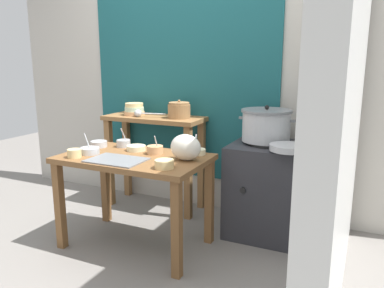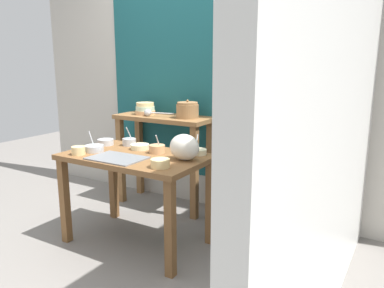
{
  "view_description": "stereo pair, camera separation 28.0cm",
  "coord_description": "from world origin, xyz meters",
  "px_view_note": "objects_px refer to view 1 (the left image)",
  "views": [
    {
      "loc": [
        1.5,
        -2.28,
        1.42
      ],
      "look_at": [
        0.35,
        0.2,
        0.82
      ],
      "focal_mm": 35.69,
      "sensor_mm": 36.0,
      "label": 1
    },
    {
      "loc": [
        1.74,
        -2.15,
        1.42
      ],
      "look_at": [
        0.35,
        0.2,
        0.82
      ],
      "focal_mm": 35.69,
      "sensor_mm": 36.0,
      "label": 2
    }
  ],
  "objects_px": {
    "prep_bowl_5": "(123,143)",
    "prep_bowl_6": "(197,151)",
    "clay_pot": "(179,110)",
    "prep_bowl_1": "(74,153)",
    "plastic_bag": "(186,147)",
    "prep_bowl_2": "(136,148)",
    "prep_bowl_0": "(90,150)",
    "steamer_pot": "(266,125)",
    "prep_table": "(134,170)",
    "back_shelf_table": "(155,139)",
    "stove_block": "(268,189)",
    "serving_tray": "(117,160)",
    "prep_bowl_4": "(164,164)",
    "bowl_stack_enamel": "(134,109)",
    "wide_pan": "(288,148)",
    "ladle": "(139,113)",
    "prep_bowl_3": "(155,149)",
    "prep_bowl_7": "(99,144)"
  },
  "relations": [
    {
      "from": "prep_bowl_5",
      "to": "prep_bowl_6",
      "type": "bearing_deg",
      "value": 1.57
    },
    {
      "from": "clay_pot",
      "to": "prep_bowl_1",
      "type": "xyz_separation_m",
      "value": [
        -0.36,
        -1.0,
        -0.22
      ]
    },
    {
      "from": "plastic_bag",
      "to": "prep_bowl_2",
      "type": "relative_size",
      "value": 1.52
    },
    {
      "from": "plastic_bag",
      "to": "prep_bowl_0",
      "type": "xyz_separation_m",
      "value": [
        -0.75,
        -0.14,
        -0.07
      ]
    },
    {
      "from": "steamer_pot",
      "to": "prep_bowl_6",
      "type": "xyz_separation_m",
      "value": [
        -0.42,
        -0.43,
        -0.17
      ]
    },
    {
      "from": "prep_bowl_1",
      "to": "prep_bowl_6",
      "type": "bearing_deg",
      "value": 30.89
    },
    {
      "from": "prep_bowl_5",
      "to": "prep_bowl_2",
      "type": "bearing_deg",
      "value": -21.8
    },
    {
      "from": "prep_table",
      "to": "back_shelf_table",
      "type": "height_order",
      "value": "back_shelf_table"
    },
    {
      "from": "back_shelf_table",
      "to": "stove_block",
      "type": "relative_size",
      "value": 1.23
    },
    {
      "from": "clay_pot",
      "to": "serving_tray",
      "type": "bearing_deg",
      "value": -91.46
    },
    {
      "from": "prep_bowl_5",
      "to": "back_shelf_table",
      "type": "bearing_deg",
      "value": 93.07
    },
    {
      "from": "plastic_bag",
      "to": "prep_bowl_4",
      "type": "height_order",
      "value": "plastic_bag"
    },
    {
      "from": "prep_table",
      "to": "bowl_stack_enamel",
      "type": "distance_m",
      "value": 0.98
    },
    {
      "from": "steamer_pot",
      "to": "prep_bowl_2",
      "type": "xyz_separation_m",
      "value": [
        -0.91,
        -0.51,
        -0.17
      ]
    },
    {
      "from": "serving_tray",
      "to": "wide_pan",
      "type": "relative_size",
      "value": 1.46
    },
    {
      "from": "ladle",
      "to": "plastic_bag",
      "type": "xyz_separation_m",
      "value": [
        0.79,
        -0.63,
        -0.12
      ]
    },
    {
      "from": "plastic_bag",
      "to": "prep_bowl_2",
      "type": "distance_m",
      "value": 0.5
    },
    {
      "from": "steamer_pot",
      "to": "prep_bowl_0",
      "type": "bearing_deg",
      "value": -147.15
    },
    {
      "from": "stove_block",
      "to": "prep_bowl_1",
      "type": "distance_m",
      "value": 1.56
    },
    {
      "from": "prep_bowl_3",
      "to": "prep_bowl_6",
      "type": "relative_size",
      "value": 0.98
    },
    {
      "from": "serving_tray",
      "to": "prep_bowl_4",
      "type": "height_order",
      "value": "prep_bowl_4"
    },
    {
      "from": "serving_tray",
      "to": "prep_bowl_3",
      "type": "bearing_deg",
      "value": 63.82
    },
    {
      "from": "prep_bowl_1",
      "to": "prep_bowl_0",
      "type": "bearing_deg",
      "value": 78.4
    },
    {
      "from": "bowl_stack_enamel",
      "to": "plastic_bag",
      "type": "relative_size",
      "value": 0.86
    },
    {
      "from": "bowl_stack_enamel",
      "to": "prep_bowl_4",
      "type": "bearing_deg",
      "value": -48.24
    },
    {
      "from": "clay_pot",
      "to": "prep_bowl_0",
      "type": "bearing_deg",
      "value": -110.93
    },
    {
      "from": "prep_table",
      "to": "bowl_stack_enamel",
      "type": "xyz_separation_m",
      "value": [
        -0.49,
        0.77,
        0.35
      ]
    },
    {
      "from": "bowl_stack_enamel",
      "to": "prep_bowl_2",
      "type": "height_order",
      "value": "bowl_stack_enamel"
    },
    {
      "from": "back_shelf_table",
      "to": "prep_bowl_6",
      "type": "bearing_deg",
      "value": -37.91
    },
    {
      "from": "clay_pot",
      "to": "ladle",
      "type": "bearing_deg",
      "value": -165.72
    },
    {
      "from": "clay_pot",
      "to": "wide_pan",
      "type": "relative_size",
      "value": 0.76
    },
    {
      "from": "prep_bowl_3",
      "to": "clay_pot",
      "type": "bearing_deg",
      "value": 100.55
    },
    {
      "from": "prep_table",
      "to": "clay_pot",
      "type": "relative_size",
      "value": 5.32
    },
    {
      "from": "steamer_pot",
      "to": "prep_bowl_1",
      "type": "height_order",
      "value": "steamer_pot"
    },
    {
      "from": "steamer_pot",
      "to": "prep_bowl_3",
      "type": "bearing_deg",
      "value": -142.98
    },
    {
      "from": "prep_bowl_0",
      "to": "prep_bowl_2",
      "type": "distance_m",
      "value": 0.36
    },
    {
      "from": "plastic_bag",
      "to": "prep_bowl_6",
      "type": "height_order",
      "value": "plastic_bag"
    },
    {
      "from": "steamer_pot",
      "to": "prep_bowl_4",
      "type": "height_order",
      "value": "steamer_pot"
    },
    {
      "from": "prep_bowl_1",
      "to": "prep_bowl_7",
      "type": "xyz_separation_m",
      "value": [
        -0.06,
        0.36,
        -0.01
      ]
    },
    {
      "from": "bowl_stack_enamel",
      "to": "ladle",
      "type": "xyz_separation_m",
      "value": [
        0.11,
        -0.09,
        -0.02
      ]
    },
    {
      "from": "prep_bowl_6",
      "to": "prep_bowl_7",
      "type": "distance_m",
      "value": 0.85
    },
    {
      "from": "clay_pot",
      "to": "serving_tray",
      "type": "height_order",
      "value": "clay_pot"
    },
    {
      "from": "stove_block",
      "to": "bowl_stack_enamel",
      "type": "height_order",
      "value": "bowl_stack_enamel"
    },
    {
      "from": "steamer_pot",
      "to": "prep_bowl_0",
      "type": "height_order",
      "value": "steamer_pot"
    },
    {
      "from": "stove_block",
      "to": "prep_bowl_7",
      "type": "distance_m",
      "value": 1.45
    },
    {
      "from": "ladle",
      "to": "stove_block",
      "type": "bearing_deg",
      "value": -1.64
    },
    {
      "from": "bowl_stack_enamel",
      "to": "prep_bowl_0",
      "type": "distance_m",
      "value": 0.9
    },
    {
      "from": "prep_table",
      "to": "bowl_stack_enamel",
      "type": "bearing_deg",
      "value": 122.66
    },
    {
      "from": "clay_pot",
      "to": "wide_pan",
      "type": "xyz_separation_m",
      "value": [
        1.08,
        -0.37,
        -0.17
      ]
    },
    {
      "from": "prep_bowl_2",
      "to": "prep_bowl_3",
      "type": "height_order",
      "value": "prep_bowl_3"
    }
  ]
}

